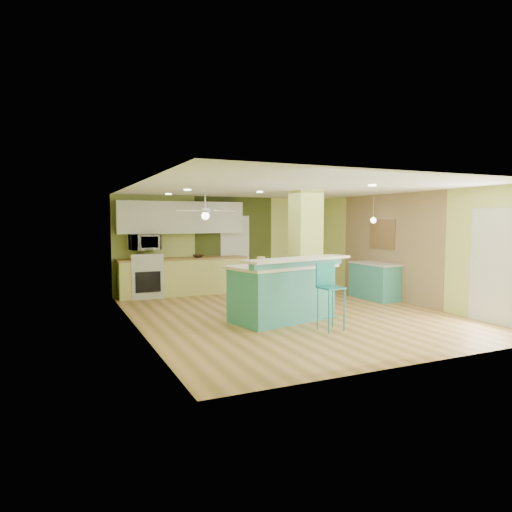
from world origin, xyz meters
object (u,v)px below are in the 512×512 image
(bar_stool, at_px, (329,285))
(canister, at_px, (261,261))
(side_counter, at_px, (374,281))
(fruit_bowl, at_px, (198,256))
(peninsula, at_px, (283,291))

(bar_stool, bearing_deg, canister, 122.03)
(side_counter, distance_m, canister, 3.70)
(side_counter, bearing_deg, fruit_bowl, 147.08)
(side_counter, bearing_deg, canister, -163.13)
(peninsula, bearing_deg, fruit_bowl, 85.12)
(peninsula, height_order, bar_stool, peninsula)
(side_counter, relative_size, fruit_bowl, 4.65)
(canister, bearing_deg, peninsula, -19.76)
(peninsula, distance_m, canister, 0.70)
(peninsula, distance_m, bar_stool, 1.05)
(bar_stool, xyz_separation_m, canister, (-0.77, 1.10, 0.36))
(bar_stool, relative_size, side_counter, 0.86)
(bar_stool, distance_m, side_counter, 3.48)
(canister, bearing_deg, fruit_bowl, 92.69)
(fruit_bowl, bearing_deg, side_counter, -32.92)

